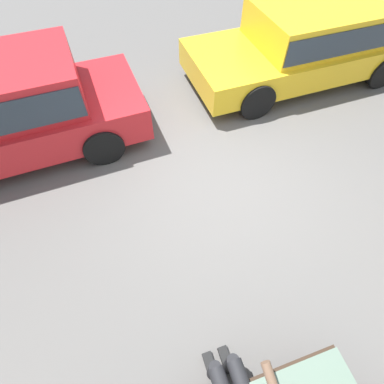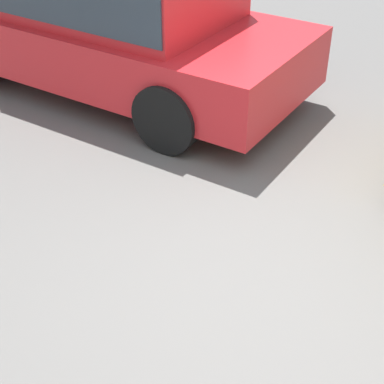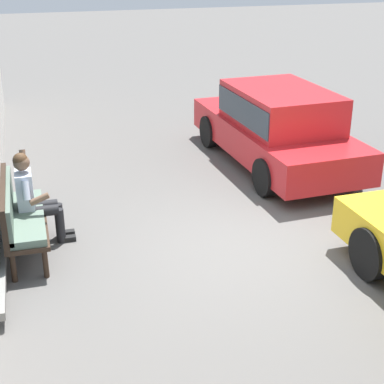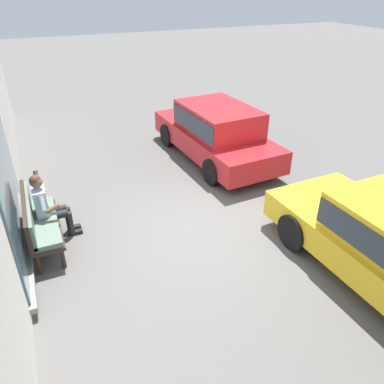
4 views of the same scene
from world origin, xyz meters
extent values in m
plane|color=#565451|center=(0.00, 0.00, 0.00)|extent=(60.00, 60.00, 0.00)
cube|color=slate|center=(0.72, 3.18, 1.45)|extent=(3.40, 0.03, 2.50)
cube|color=gray|center=(0.72, 3.15, 0.18)|extent=(3.60, 0.12, 0.10)
cylinder|color=#332319|center=(1.49, 3.00, 0.20)|extent=(0.07, 0.07, 0.40)
cylinder|color=#332319|center=(-0.05, 3.00, 0.20)|extent=(0.07, 0.07, 0.40)
cylinder|color=#332319|center=(1.49, 2.61, 0.20)|extent=(0.07, 0.07, 0.40)
cylinder|color=#332319|center=(-0.05, 2.61, 0.20)|extent=(0.07, 0.07, 0.40)
cube|color=#332319|center=(0.72, 2.81, 0.43)|extent=(1.71, 0.55, 0.06)
cube|color=slate|center=(0.72, 2.81, 0.51)|extent=(1.65, 0.49, 0.10)
cube|color=#332319|center=(0.72, 3.04, 0.73)|extent=(1.71, 0.07, 0.55)
cube|color=slate|center=(0.72, 2.98, 0.73)|extent=(1.65, 0.06, 0.47)
cylinder|color=black|center=(1.04, 2.57, 0.51)|extent=(0.15, 0.42, 0.15)
cylinder|color=black|center=(1.04, 2.36, 0.25)|extent=(0.12, 0.12, 0.51)
cube|color=black|center=(1.04, 2.28, 0.04)|extent=(0.10, 0.24, 0.07)
cylinder|color=black|center=(0.86, 2.57, 0.51)|extent=(0.15, 0.42, 0.15)
cylinder|color=black|center=(0.86, 2.36, 0.25)|extent=(0.12, 0.12, 0.51)
cube|color=black|center=(0.86, 2.28, 0.04)|extent=(0.10, 0.24, 0.07)
cube|color=black|center=(0.95, 2.78, 0.51)|extent=(0.34, 0.24, 0.14)
cube|color=silver|center=(0.95, 2.78, 0.79)|extent=(0.38, 0.22, 0.56)
sphere|color=brown|center=(0.95, 2.78, 1.21)|extent=(0.22, 0.22, 0.22)
sphere|color=#4C331E|center=(0.95, 2.79, 1.24)|extent=(0.20, 0.20, 0.20)
cylinder|color=silver|center=(0.71, 2.76, 0.90)|extent=(0.20, 0.10, 0.28)
cylinder|color=brown|center=(0.66, 2.60, 0.78)|extent=(0.08, 0.27, 0.17)
cylinder|color=silver|center=(1.19, 2.78, 0.97)|extent=(0.25, 0.10, 0.22)
cylinder|color=brown|center=(1.26, 2.76, 1.16)|extent=(0.16, 0.08, 0.25)
cube|color=silver|center=(1.09, 2.76, 1.20)|extent=(0.02, 0.07, 0.15)
cylinder|color=black|center=(-1.17, -1.29, 0.34)|extent=(0.68, 0.20, 0.67)
cylinder|color=black|center=(-1.12, -3.05, 0.34)|extent=(0.68, 0.20, 0.67)
cube|color=red|center=(2.98, -1.79, 0.53)|extent=(4.37, 1.95, 0.57)
cube|color=red|center=(2.80, -1.79, 1.15)|extent=(2.30, 1.63, 0.67)
cube|color=#28333D|center=(2.80, -1.79, 1.15)|extent=(2.26, 1.66, 0.47)
cylinder|color=black|center=(4.26, -0.89, 0.32)|extent=(0.65, 0.21, 0.64)
cylinder|color=black|center=(4.35, -2.54, 0.32)|extent=(0.65, 0.21, 0.64)
cylinder|color=black|center=(1.61, -1.03, 0.32)|extent=(0.65, 0.21, 0.64)
cylinder|color=black|center=(1.69, -2.68, 0.32)|extent=(0.65, 0.21, 0.64)
camera|label=1|loc=(1.34, 2.60, 3.68)|focal=28.00mm
camera|label=2|loc=(-1.27, 2.60, 2.73)|focal=55.00mm
camera|label=3|loc=(-6.73, 2.60, 3.94)|focal=55.00mm
camera|label=4|loc=(-5.45, 2.60, 4.34)|focal=35.00mm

